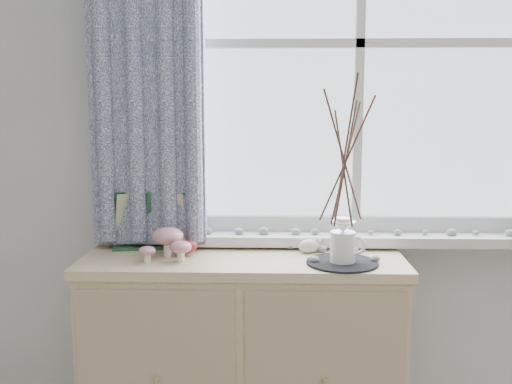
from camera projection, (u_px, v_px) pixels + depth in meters
sideboard at (243, 363)px, 2.20m from camera, size 1.20×0.45×0.85m
botanical_book at (149, 220)px, 2.22m from camera, size 0.36×0.19×0.24m
toadstool_cluster at (168, 241)px, 2.10m from camera, size 0.19×0.17×0.11m
wooden_eggs at (180, 243)px, 2.21m from camera, size 0.14×0.18×0.08m
songbird_figurine at (309, 245)px, 2.18m from camera, size 0.12×0.09×0.06m
crocheted_doily at (342, 263)px, 2.03m from camera, size 0.26×0.26×0.01m
twig_pitcher at (345, 156)px, 1.97m from camera, size 0.29×0.29×0.67m
sideboard_pebbles at (330, 253)px, 2.13m from camera, size 0.34×0.23×0.03m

